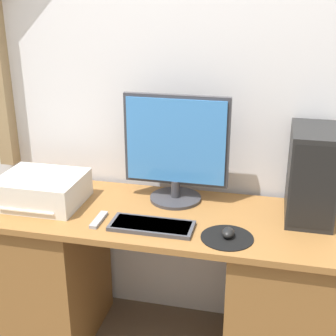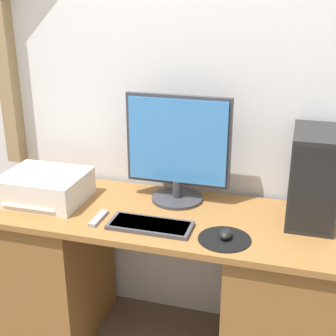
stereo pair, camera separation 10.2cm
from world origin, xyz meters
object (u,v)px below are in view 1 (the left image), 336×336
object	(u,v)px
keyboard	(152,226)
computer_tower	(312,174)
printer	(42,190)
remote_control	(99,220)
monitor	(176,148)
mouse	(228,233)

from	to	relation	value
keyboard	computer_tower	xyz separation A→B (m)	(0.67, 0.28, 0.20)
keyboard	printer	bearing A→B (deg)	167.57
keyboard	computer_tower	size ratio (longest dim) A/B	0.89
computer_tower	remote_control	size ratio (longest dim) A/B	2.71
printer	monitor	bearing A→B (deg)	16.54
mouse	printer	distance (m)	0.94
remote_control	computer_tower	bearing A→B (deg)	16.65
computer_tower	remote_control	bearing A→B (deg)	-163.35
keyboard	printer	size ratio (longest dim) A/B	0.94
mouse	remote_control	world-z (taller)	mouse
printer	remote_control	distance (m)	0.37
mouse	computer_tower	world-z (taller)	computer_tower
computer_tower	monitor	bearing A→B (deg)	176.54
keyboard	mouse	world-z (taller)	mouse
remote_control	mouse	bearing A→B (deg)	-1.50
printer	remote_control	world-z (taller)	printer
monitor	printer	bearing A→B (deg)	-163.46
mouse	remote_control	bearing A→B (deg)	178.50
mouse	remote_control	distance (m)	0.59
keyboard	computer_tower	distance (m)	0.76
monitor	keyboard	xyz separation A→B (m)	(-0.04, -0.32, -0.26)
monitor	remote_control	world-z (taller)	monitor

